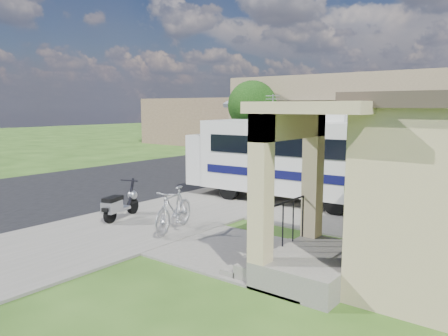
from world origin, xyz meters
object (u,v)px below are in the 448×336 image
Objects in this scene: pickup_truck at (266,148)px; bicycle at (174,212)px; shrub at (394,187)px; scooter at (119,205)px; garden_hose at (294,250)px; motorhome at (289,157)px; van at (309,141)px.

bicycle is at bearing 124.35° from pickup_truck.
shrub is 1.73× the size of scooter.
pickup_truck is at bearing 124.57° from garden_hose.
bicycle is (-0.48, -5.19, -1.01)m from motorhome.
van is (-11.51, 18.40, -0.60)m from shrub.
pickup_truck is at bearing -93.53° from van.
garden_hose is at bearing 135.49° from pickup_truck.
bicycle is 0.31× the size of pickup_truck.
garden_hose is (5.41, 0.59, -0.40)m from scooter.
shrub is (4.41, -2.84, -0.14)m from motorhome.
shrub is at bearing -36.28° from motorhome.
shrub reaches higher than bicycle.
motorhome is 1.26× the size of van.
motorhome is 5.69m from garden_hose.
motorhome reaches higher than shrub.
pickup_truck reaches higher than garden_hose.
pickup_truck is 16.05× the size of garden_hose.
van reaches higher than scooter.
scooter is at bearing -173.75° from garden_hose.
motorhome is at bearing 137.27° from pickup_truck.
motorhome is 17.12m from van.
van is at bearing 85.40° from scooter.
bicycle is 4.99× the size of garden_hose.
van is at bearing 92.02° from bicycle.
pickup_truck is (-4.06, 14.33, 0.37)m from scooter.
garden_hose is at bearing -130.41° from shrub.
shrub is at bearing 49.59° from garden_hose.
pickup_truck is 1.06× the size of van.
shrub is at bearing 2.57° from scooter.
bicycle reaches higher than garden_hose.
motorhome is at bearing 147.25° from shrub.
motorhome is 5.25m from shrub.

